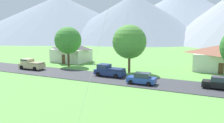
{
  "coord_description": "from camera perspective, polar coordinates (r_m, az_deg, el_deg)",
  "views": [
    {
      "loc": [
        12.47,
        -4.1,
        8.87
      ],
      "look_at": [
        1.42,
        18.44,
        5.01
      ],
      "focal_mm": 39.48,
      "sensor_mm": 36.0,
      "label": 1
    }
  ],
  "objects": [
    {
      "name": "pickup_truck_sand_west_side",
      "position": [
        50.59,
        -18.22,
        -0.59
      ],
      "size": [
        5.21,
        2.35,
        1.99
      ],
      "color": "#C6B284",
      "rests_on": "road_strip"
    },
    {
      "name": "mountain_east_ridge",
      "position": [
        137.69,
        5.07,
        10.17
      ],
      "size": [
        87.54,
        87.54,
        24.81
      ],
      "primitive_type": "cone",
      "color": "gray",
      "rests_on": "ground"
    },
    {
      "name": "tree_left_of_center",
      "position": [
        52.23,
        -10.15,
        4.85
      ],
      "size": [
        5.6,
        5.6,
        8.28
      ],
      "color": "#4C3823",
      "rests_on": "ground"
    },
    {
      "name": "house_left_center",
      "position": [
        50.54,
        24.18,
        0.86
      ],
      "size": [
        10.57,
        6.64,
        5.07
      ],
      "color": "silver",
      "rests_on": "ground"
    },
    {
      "name": "mountain_west_ridge",
      "position": [
        164.03,
        16.02,
        10.58
      ],
      "size": [
        111.17,
        111.17,
        30.2
      ],
      "primitive_type": "cone",
      "color": "gray",
      "rests_on": "ground"
    },
    {
      "name": "road_strip",
      "position": [
        38.41,
        6.47,
        -4.62
      ],
      "size": [
        160.0,
        7.38,
        0.08
      ],
      "primitive_type": "cube",
      "color": "#38383D",
      "rests_on": "ground"
    },
    {
      "name": "parked_car_black_mid_west",
      "position": [
        36.72,
        23.5,
        -4.59
      ],
      "size": [
        4.21,
        2.1,
        1.68
      ],
      "color": "black",
      "rests_on": "road_strip"
    },
    {
      "name": "tree_near_left",
      "position": [
        44.45,
        4.06,
        4.59
      ],
      "size": [
        6.14,
        6.14,
        8.76
      ],
      "color": "brown",
      "rests_on": "ground"
    },
    {
      "name": "pickup_truck_navy_east_side",
      "position": [
        41.57,
        -0.7,
        -2.1
      ],
      "size": [
        5.29,
        2.51,
        1.99
      ],
      "color": "navy",
      "rests_on": "road_strip"
    },
    {
      "name": "mountain_far_west_ridge",
      "position": [
        159.33,
        -11.89,
        10.09
      ],
      "size": [
        114.56,
        114.56,
        26.29
      ],
      "primitive_type": "cone",
      "color": "gray",
      "rests_on": "ground"
    },
    {
      "name": "house_leftmost",
      "position": [
        58.71,
        -9.42,
        2.32
      ],
      "size": [
        8.66,
        6.59,
        4.71
      ],
      "color": "silver",
      "rests_on": "ground"
    },
    {
      "name": "parked_car_blue_mid_east",
      "position": [
        36.63,
        6.89,
        -3.95
      ],
      "size": [
        4.28,
        2.23,
        1.68
      ],
      "color": "#2847A8",
      "rests_on": "road_strip"
    }
  ]
}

